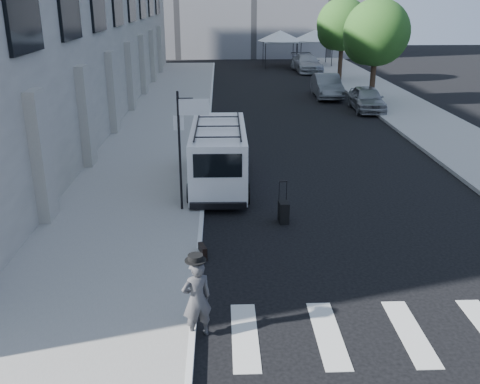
{
  "coord_description": "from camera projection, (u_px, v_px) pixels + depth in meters",
  "views": [
    {
      "loc": [
        -1.41,
        -11.62,
        6.13
      ],
      "look_at": [
        -0.93,
        1.46,
        1.3
      ],
      "focal_mm": 40.0,
      "sensor_mm": 36.0,
      "label": 1
    }
  ],
  "objects": [
    {
      "name": "cargo_van",
      "position": [
        219.0,
        155.0,
        17.98
      ],
      "size": [
        1.96,
        5.44,
        2.06
      ],
      "rotation": [
        0.0,
        0.0,
        -0.01
      ],
      "color": "white",
      "rests_on": "ground"
    },
    {
      "name": "tree_near",
      "position": [
        374.0,
        35.0,
        30.84
      ],
      "size": [
        3.8,
        3.83,
        6.03
      ],
      "color": "black",
      "rests_on": "ground"
    },
    {
      "name": "sidewalk_left",
      "position": [
        167.0,
        119.0,
        27.9
      ],
      "size": [
        4.5,
        48.0,
        0.15
      ],
      "primitive_type": "cube",
      "color": "gray",
      "rests_on": "ground"
    },
    {
      "name": "briefcase",
      "position": [
        203.0,
        252.0,
        13.21
      ],
      "size": [
        0.24,
        0.46,
        0.34
      ],
      "primitive_type": "cube",
      "rotation": [
        0.0,
        0.0,
        0.3
      ],
      "color": "black",
      "rests_on": "ground"
    },
    {
      "name": "suitcase",
      "position": [
        284.0,
        212.0,
        15.26
      ],
      "size": [
        0.3,
        0.44,
        1.18
      ],
      "rotation": [
        0.0,
        0.0,
        0.08
      ],
      "color": "black",
      "rests_on": "ground"
    },
    {
      "name": "parked_car_b",
      "position": [
        327.0,
        86.0,
        33.86
      ],
      "size": [
        1.66,
        4.42,
        1.44
      ],
      "primitive_type": "imported",
      "rotation": [
        0.0,
        0.0,
        -0.03
      ],
      "color": "slate",
      "rests_on": "ground"
    },
    {
      "name": "businessman",
      "position": [
        197.0,
        299.0,
        9.97
      ],
      "size": [
        0.69,
        0.59,
        1.6
      ],
      "primitive_type": "imported",
      "rotation": [
        0.0,
        0.0,
        3.56
      ],
      "color": "#404043",
      "rests_on": "ground"
    },
    {
      "name": "parked_car_a",
      "position": [
        367.0,
        99.0,
        29.95
      ],
      "size": [
        1.77,
        4.06,
        1.36
      ],
      "primitive_type": "imported",
      "rotation": [
        0.0,
        0.0,
        -0.04
      ],
      "color": "gray",
      "rests_on": "ground"
    },
    {
      "name": "tent_right",
      "position": [
        315.0,
        35.0,
        48.47
      ],
      "size": [
        4.0,
        4.0,
        3.2
      ],
      "color": "black",
      "rests_on": "ground"
    },
    {
      "name": "tree_far",
      "position": [
        341.0,
        26.0,
        39.28
      ],
      "size": [
        3.8,
        3.83,
        6.03
      ],
      "color": "black",
      "rests_on": "ground"
    },
    {
      "name": "ground",
      "position": [
        280.0,
        262.0,
        13.07
      ],
      "size": [
        120.0,
        120.0,
        0.0
      ],
      "primitive_type": "plane",
      "color": "black",
      "rests_on": "ground"
    },
    {
      "name": "parked_car_c",
      "position": [
        307.0,
        63.0,
        45.23
      ],
      "size": [
        2.4,
        5.15,
        1.45
      ],
      "primitive_type": "imported",
      "rotation": [
        0.0,
        0.0,
        0.07
      ],
      "color": "#A5A8AD",
      "rests_on": "ground"
    },
    {
      "name": "sign_pole",
      "position": [
        187.0,
        126.0,
        15.07
      ],
      "size": [
        1.03,
        0.07,
        3.5
      ],
      "color": "black",
      "rests_on": "sidewalk_left"
    },
    {
      "name": "tent_left",
      "position": [
        280.0,
        36.0,
        47.89
      ],
      "size": [
        4.0,
        4.0,
        3.2
      ],
      "color": "black",
      "rests_on": "ground"
    },
    {
      "name": "sidewalk_right",
      "position": [
        394.0,
        103.0,
        32.1
      ],
      "size": [
        4.0,
        56.0,
        0.15
      ],
      "primitive_type": "cube",
      "color": "gray",
      "rests_on": "ground"
    }
  ]
}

